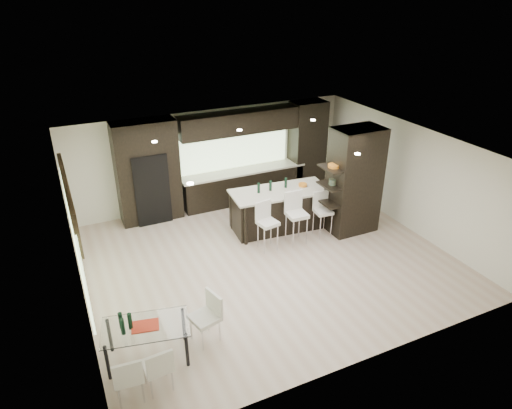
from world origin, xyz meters
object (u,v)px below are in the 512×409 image
stool_left (268,231)px  chair_far (129,378)px  stool_mid (296,223)px  stool_right (323,219)px  bench (290,215)px  dining_table (148,342)px  floor_vase (345,214)px  chair_near (158,368)px  chair_end (205,321)px  kitchen_island (280,209)px

stool_left → chair_far: size_ratio=1.20×
stool_left → stool_mid: stool_mid is taller
stool_right → bench: bearing=120.1°
bench → dining_table: dining_table is taller
bench → floor_vase: floor_vase is taller
bench → chair_far: bearing=-135.8°
stool_mid → chair_near: 5.13m
chair_near → chair_far: bearing=176.8°
chair_end → bench: bearing=-62.2°
stool_left → stool_right: (1.54, 0.01, -0.02)m
kitchen_island → chair_far: 6.02m
chair_end → stool_right: bearing=-74.2°
chair_far → chair_end: chair_end is taller
bench → chair_end: size_ratio=1.38×
stool_left → chair_near: (-3.41, -3.00, -0.09)m
stool_mid → stool_right: size_ratio=1.14×
dining_table → bench: bearing=47.6°
bench → chair_near: bearing=-133.3°
bench → chair_far: size_ratio=1.47×
stool_right → bench: (-0.40, 0.91, -0.23)m
stool_left → dining_table: 4.12m
dining_table → stool_left: bearing=46.2°
kitchen_island → chair_far: size_ratio=3.09×
stool_left → stool_mid: 0.77m
dining_table → chair_near: bearing=-77.8°
kitchen_island → dining_table: size_ratio=1.76×
bench → chair_end: (-3.52, -3.23, 0.20)m
kitchen_island → chair_near: kitchen_island is taller
dining_table → chair_near: size_ratio=1.80×
floor_vase → chair_end: (-4.47, -2.14, -0.14)m
kitchen_island → bench: size_ratio=2.11×
stool_left → stool_right: stool_left is taller
kitchen_island → bench: kitchen_island is taller
kitchen_island → stool_left: kitchen_island is taller
stool_right → chair_far: 6.18m
stool_mid → dining_table: stool_mid is taller
dining_table → stool_mid: bearing=40.9°
chair_near → chair_far: (-0.44, -0.01, 0.01)m
stool_mid → bench: stool_mid is taller
stool_right → chair_end: bearing=-143.2°
kitchen_island → chair_near: 5.68m
kitchen_island → stool_left: (-0.77, -0.85, -0.04)m
dining_table → chair_far: chair_far is taller
kitchen_island → chair_end: bearing=-129.8°
stool_mid → floor_vase: (1.31, -0.15, 0.05)m
dining_table → chair_near: (0.00, -0.69, 0.05)m
stool_mid → stool_left: bearing=-178.2°
stool_mid → chair_end: bearing=-140.9°
stool_left → bench: bearing=29.1°
floor_vase → chair_far: floor_vase is taller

